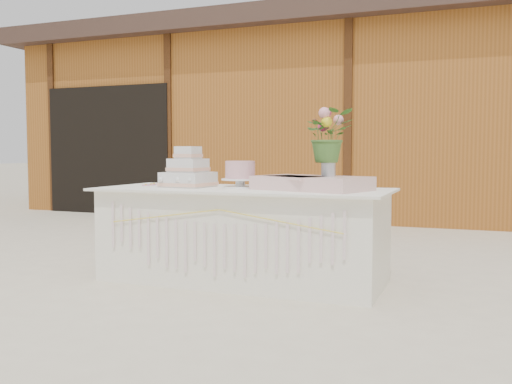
# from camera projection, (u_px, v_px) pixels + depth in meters

# --- Properties ---
(ground) EXTENTS (80.00, 80.00, 0.00)m
(ground) POSITION_uv_depth(u_px,v_px,m) (243.00, 281.00, 4.72)
(ground) COLOR beige
(ground) RESTS_ON ground
(barn) EXTENTS (12.60, 4.60, 3.30)m
(barn) POSITION_uv_depth(u_px,v_px,m) (371.00, 118.00, 10.18)
(barn) COLOR #94561F
(barn) RESTS_ON ground
(cake_table) EXTENTS (2.40, 1.00, 0.77)m
(cake_table) POSITION_uv_depth(u_px,v_px,m) (243.00, 235.00, 4.69)
(cake_table) COLOR white
(cake_table) RESTS_ON ground
(wedding_cake) EXTENTS (0.41, 0.41, 0.34)m
(wedding_cake) POSITION_uv_depth(u_px,v_px,m) (188.00, 173.00, 4.85)
(wedding_cake) COLOR silver
(wedding_cake) RESTS_ON cake_table
(pink_cake_stand) EXTENTS (0.31, 0.31, 0.22)m
(pink_cake_stand) POSITION_uv_depth(u_px,v_px,m) (240.00, 173.00, 4.68)
(pink_cake_stand) COLOR white
(pink_cake_stand) RESTS_ON cake_table
(satin_runner) EXTENTS (0.97, 0.74, 0.11)m
(satin_runner) POSITION_uv_depth(u_px,v_px,m) (312.00, 183.00, 4.45)
(satin_runner) COLOR beige
(satin_runner) RESTS_ON cake_table
(flower_vase) EXTENTS (0.11, 0.11, 0.15)m
(flower_vase) POSITION_uv_depth(u_px,v_px,m) (328.00, 166.00, 4.44)
(flower_vase) COLOR silver
(flower_vase) RESTS_ON satin_runner
(bouquet) EXTENTS (0.49, 0.46, 0.42)m
(bouquet) POSITION_uv_depth(u_px,v_px,m) (329.00, 129.00, 4.42)
(bouquet) COLOR #416D2B
(bouquet) RESTS_ON flower_vase
(loose_flowers) EXTENTS (0.23, 0.36, 0.02)m
(loose_flowers) POSITION_uv_depth(u_px,v_px,m) (142.00, 185.00, 5.03)
(loose_flowers) COLOR #CD7D9C
(loose_flowers) RESTS_ON cake_table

